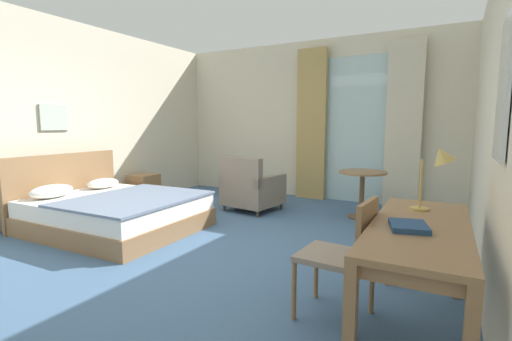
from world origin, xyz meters
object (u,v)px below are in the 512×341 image
object	(u,v)px
bed	(113,211)
nightstand	(144,189)
framed_picture	(54,117)
round_cafe_table	(362,183)
armchair_by_window	(251,189)
closed_book	(409,226)
desk_lamp	(439,162)
desk_chair	(346,252)
writing_desk	(420,238)

from	to	relation	value
bed	nightstand	xyz separation A→B (m)	(-0.84, 1.35, 0.00)
framed_picture	round_cafe_table	bearing A→B (deg)	29.31
bed	armchair_by_window	size ratio (longest dim) A/B	2.40
closed_book	round_cafe_table	size ratio (longest dim) A/B	0.36
desk_lamp	desk_chair	bearing A→B (deg)	-140.16
bed	closed_book	xyz separation A→B (m)	(3.68, -0.87, 0.52)
desk_chair	writing_desk	bearing A→B (deg)	1.46
nightstand	round_cafe_table	size ratio (longest dim) A/B	0.73
writing_desk	framed_picture	bearing A→B (deg)	171.55
nightstand	closed_book	bearing A→B (deg)	-26.15
round_cafe_table	framed_picture	size ratio (longest dim) A/B	1.69
armchair_by_window	round_cafe_table	distance (m)	1.70
writing_desk	armchair_by_window	xyz separation A→B (m)	(-2.65, 2.50, -0.32)
desk_chair	round_cafe_table	bearing A→B (deg)	100.61
desk_chair	desk_lamp	world-z (taller)	desk_lamp
nightstand	framed_picture	distance (m)	1.84
bed	framed_picture	bearing A→B (deg)	179.78
bed	armchair_by_window	distance (m)	2.08
framed_picture	desk_chair	bearing A→B (deg)	-9.46
bed	closed_book	world-z (taller)	bed
round_cafe_table	framed_picture	bearing A→B (deg)	-150.69
writing_desk	framed_picture	xyz separation A→B (m)	(-4.87, 0.72, 0.81)
desk_lamp	framed_picture	world-z (taller)	framed_picture
bed	desk_lamp	world-z (taller)	desk_lamp
bed	framed_picture	size ratio (longest dim) A/B	5.10
desk_chair	framed_picture	size ratio (longest dim) A/B	2.12
desk_chair	framed_picture	xyz separation A→B (m)	(-4.41, 0.73, 0.98)
writing_desk	armchair_by_window	distance (m)	3.66
desk_chair	armchair_by_window	world-z (taller)	armchair_by_window
bed	writing_desk	bearing A→B (deg)	-10.91
closed_book	framed_picture	size ratio (longest dim) A/B	0.60
nightstand	armchair_by_window	bearing A→B (deg)	12.69
desk_chair	desk_lamp	size ratio (longest dim) A/B	1.80
framed_picture	armchair_by_window	bearing A→B (deg)	38.64
bed	desk_chair	distance (m)	3.36
desk_lamp	closed_book	world-z (taller)	desk_lamp
writing_desk	closed_book	distance (m)	0.19
desk_chair	framed_picture	distance (m)	4.58
desk_lamp	round_cafe_table	size ratio (longest dim) A/B	0.70
desk_chair	desk_lamp	bearing A→B (deg)	39.84
writing_desk	armchair_by_window	world-z (taller)	armchair_by_window
nightstand	writing_desk	world-z (taller)	writing_desk
closed_book	round_cafe_table	world-z (taller)	closed_book
writing_desk	round_cafe_table	distance (m)	3.07
writing_desk	closed_book	world-z (taller)	closed_book
bed	desk_lamp	distance (m)	3.90
bed	nightstand	size ratio (longest dim) A/B	4.14
desk_lamp	bed	bearing A→B (deg)	175.59
closed_book	framed_picture	xyz separation A→B (m)	(-4.82, 0.88, 0.70)
nightstand	framed_picture	size ratio (longest dim) A/B	1.23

